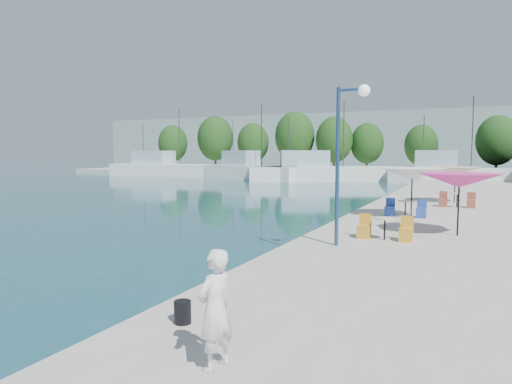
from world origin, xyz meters
The scene contains 23 objects.
quay_far centered at (-8.00, 67.00, 0.30)m, with size 90.00×16.00×0.60m, color #A29B92.
hill_west centered at (-30.00, 160.00, 8.00)m, with size 180.00×40.00×16.00m, color gray.
trawler_01 centered at (-30.36, 55.40, 1.07)m, with size 18.69×5.78×10.20m.
trawler_02 centered at (-15.15, 53.28, 1.07)m, with size 15.09×7.58×10.20m.
trawler_03 centered at (-5.63, 54.43, 1.07)m, with size 19.66×13.04×10.20m.
trawler_04 centered at (9.14, 55.96, 1.07)m, with size 14.57×3.82×10.20m.
tree_01 centered at (-39.91, 70.16, 5.25)m, with size 5.44×5.44×8.06m.
tree_02 centered at (-30.58, 70.02, 6.05)m, with size 6.37×6.37×9.44m.
tree_03 centered at (-23.28, 70.45, 5.22)m, with size 5.41×5.41×8.01m.
tree_04 centered at (-15.36, 69.73, 6.13)m, with size 6.47×6.47×9.58m.
tree_05 centered at (-8.72, 69.65, 5.54)m, with size 5.78×5.78×8.55m.
tree_06 centered at (-4.08, 71.99, 4.96)m, with size 5.11×5.11×7.57m.
tree_07 centered at (4.28, 68.74, 4.58)m, with size 4.66×4.66×6.90m.
tree_08 centered at (13.86, 68.30, 5.14)m, with size 5.32×5.32×7.88m.
umbrella_pink centered at (10.99, 17.34, 2.58)m, with size 2.82×2.82×2.24m.
umbrella_white centered at (8.92, 21.31, 2.61)m, with size 3.07×3.07×2.27m.
umbrella_cream centered at (10.41, 28.95, 2.47)m, with size 2.93×2.93×2.13m.
cafe_table_01 centered at (8.79, 15.41, 0.89)m, with size 1.82×0.70×0.76m.
cafe_table_02 centered at (8.64, 21.47, 0.89)m, with size 1.82×0.70×0.76m.
cafe_table_03 centered at (10.64, 26.50, 0.89)m, with size 1.82×0.70×0.76m.
street_lamp centered at (7.88, 13.78, 4.09)m, with size 1.04×0.36×5.03m.
bollard centered at (7.00, 6.10, 0.80)m, with size 0.30×0.30×0.40m, color black.
person centered at (8.38, 4.91, 1.44)m, with size 0.61×0.40×1.68m, color white.
Camera 1 is at (11.52, -0.30, 3.58)m, focal length 32.00 mm.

